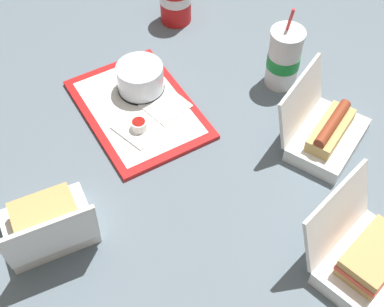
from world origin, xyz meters
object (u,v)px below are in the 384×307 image
ketchup_cup (139,125)px  soda_cup_corner (284,58)px  clamshell_hotdog_front (325,132)px  clamshell_sandwich_center (367,258)px  plastic_fork (127,137)px  cake_container (140,79)px  food_tray (138,109)px  clamshell_sandwich_right (48,224)px

ketchup_cup → soda_cup_corner: soda_cup_corner is taller
clamshell_hotdog_front → clamshell_sandwich_center: bearing=148.8°
plastic_fork → soda_cup_corner: bearing=-109.9°
cake_container → ketchup_cup: bearing=144.8°
soda_cup_corner → ketchup_cup: bearing=79.4°
food_tray → plastic_fork: plastic_fork is taller
cake_container → clamshell_hotdog_front: (-0.41, -0.26, -0.01)m
cake_container → clamshell_sandwich_center: size_ratio=0.53×
food_tray → ketchup_cup: ketchup_cup is taller
food_tray → cake_container: cake_container is taller
plastic_fork → clamshell_sandwich_center: clamshell_sandwich_center is taller
ketchup_cup → plastic_fork: (-0.01, 0.04, -0.01)m
clamshell_sandwich_right → clamshell_hotdog_front: bearing=-104.0°
clamshell_sandwich_right → clamshell_hotdog_front: size_ratio=0.86×
plastic_fork → clamshell_sandwich_center: bearing=-171.6°
clamshell_sandwich_right → food_tray: bearing=-60.5°
plastic_fork → clamshell_sandwich_right: (-0.13, 0.27, 0.03)m
soda_cup_corner → plastic_fork: bearing=81.4°
food_tray → clamshell_sandwich_right: size_ratio=1.85×
cake_container → plastic_fork: bearing=134.9°
plastic_fork → soda_cup_corner: size_ratio=0.48×
cake_container → soda_cup_corner: bearing=-120.3°
ketchup_cup → clamshell_hotdog_front: size_ratio=0.16×
ketchup_cup → clamshell_sandwich_right: bearing=113.4°
plastic_fork → clamshell_sandwich_center: size_ratio=0.47×
ketchup_cup → clamshell_sandwich_right: 0.34m
food_tray → clamshell_sandwich_center: size_ratio=1.70×
cake_container → plastic_fork: (-0.12, 0.12, -0.03)m
ketchup_cup → food_tray: bearing=-30.6°
clamshell_sandwich_center → soda_cup_corner: (0.51, -0.23, 0.04)m
cake_container → clamshell_hotdog_front: clamshell_hotdog_front is taller
clamshell_sandwich_right → clamshell_hotdog_front: clamshell_sandwich_right is taller
food_tray → cake_container: size_ratio=3.23×
clamshell_sandwich_center → plastic_fork: bearing=19.8°
plastic_fork → food_tray: bearing=-59.6°
cake_container → food_tray: bearing=139.7°
cake_container → clamshell_sandwich_right: (-0.25, 0.39, -0.00)m
clamshell_hotdog_front → cake_container: bearing=32.4°
ketchup_cup → clamshell_hotdog_front: clamshell_hotdog_front is taller
food_tray → clamshell_hotdog_front: 0.47m
food_tray → cake_container: bearing=-40.3°
ketchup_cup → clamshell_hotdog_front: (-0.29, -0.34, 0.01)m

